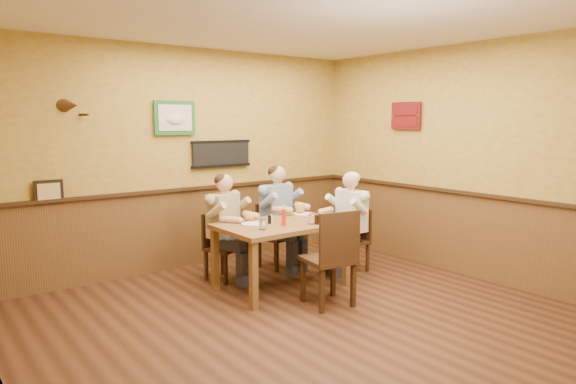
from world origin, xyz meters
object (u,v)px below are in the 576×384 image
(chair_back_left, at_px, (224,247))
(chair_right_end, at_px, (351,240))
(water_glass_left, at_px, (262,224))
(hot_sauce_bottle, at_px, (284,216))
(diner_tan_shirt, at_px, (223,233))
(salt_shaker, at_px, (271,218))
(cola_tumbler, at_px, (318,219))
(pepper_shaker, at_px, (270,219))
(dining_table, at_px, (282,231))
(diner_white_elder, at_px, (351,227))
(diner_blue_polo, at_px, (276,222))
(chair_near_side, at_px, (328,257))
(water_glass_mid, at_px, (312,219))
(chair_back_right, at_px, (276,236))

(chair_back_left, distance_m, chair_right_end, 1.60)
(water_glass_left, bearing_deg, hot_sauce_bottle, 5.61)
(diner_tan_shirt, bearing_deg, salt_shaker, -81.59)
(chair_back_left, bearing_deg, cola_tumbler, -76.05)
(diner_tan_shirt, xyz_separation_m, pepper_shaker, (0.24, -0.62, 0.23))
(dining_table, bearing_deg, hot_sauce_bottle, -118.08)
(diner_white_elder, distance_m, pepper_shaker, 1.24)
(chair_back_left, height_order, diner_blue_polo, diner_blue_polo)
(chair_near_side, distance_m, cola_tumbler, 0.56)
(chair_near_side, distance_m, hot_sauce_bottle, 0.70)
(pepper_shaker, bearing_deg, diner_tan_shirt, 110.95)
(dining_table, xyz_separation_m, diner_blue_polo, (0.43, 0.70, -0.06))
(chair_near_side, bearing_deg, diner_tan_shirt, -63.73)
(diner_blue_polo, xyz_separation_m, hot_sauce_bottle, (-0.50, -0.83, 0.26))
(diner_tan_shirt, xyz_separation_m, water_glass_mid, (0.60, -0.91, 0.23))
(chair_back_right, height_order, cola_tumbler, cola_tumbler)
(dining_table, xyz_separation_m, diner_white_elder, (1.08, -0.01, -0.09))
(water_glass_mid, xyz_separation_m, pepper_shaker, (-0.36, 0.30, -0.01))
(water_glass_left, bearing_deg, diner_white_elder, 6.08)
(chair_back_left, relative_size, cola_tumbler, 7.67)
(chair_back_left, xyz_separation_m, water_glass_mid, (0.60, -0.91, 0.41))
(chair_right_end, bearing_deg, chair_near_side, -54.44)
(salt_shaker, bearing_deg, diner_blue_polo, 50.05)
(diner_white_elder, relative_size, salt_shaker, 13.67)
(chair_right_end, height_order, hot_sauce_bottle, hot_sauce_bottle)
(chair_right_end, height_order, diner_white_elder, diner_white_elder)
(chair_near_side, relative_size, hot_sauce_bottle, 4.97)
(chair_right_end, xyz_separation_m, diner_white_elder, (0.00, 0.00, 0.17))
(chair_back_right, bearing_deg, pepper_shaker, -141.56)
(chair_back_right, height_order, diner_blue_polo, diner_blue_polo)
(diner_white_elder, relative_size, water_glass_left, 10.55)
(dining_table, height_order, water_glass_left, water_glass_left)
(hot_sauce_bottle, distance_m, pepper_shaker, 0.20)
(diner_white_elder, bearing_deg, salt_shaker, -94.76)
(dining_table, relative_size, chair_back_left, 1.75)
(diner_white_elder, relative_size, pepper_shaker, 11.98)
(chair_right_end, distance_m, salt_shaker, 1.22)
(diner_blue_polo, relative_size, hot_sauce_bottle, 5.88)
(diner_blue_polo, bearing_deg, diner_tan_shirt, 172.25)
(pepper_shaker, bearing_deg, water_glass_left, -138.94)
(diner_white_elder, distance_m, water_glass_left, 1.48)
(chair_back_right, bearing_deg, diner_tan_shirt, 172.25)
(dining_table, relative_size, cola_tumbler, 13.43)
(diner_blue_polo, relative_size, water_glass_mid, 10.60)
(chair_back_left, xyz_separation_m, pepper_shaker, (0.24, -0.62, 0.40))
(diner_white_elder, height_order, pepper_shaker, diner_white_elder)
(cola_tumbler, distance_m, salt_shaker, 0.53)
(chair_right_end, height_order, salt_shaker, salt_shaker)
(dining_table, distance_m, pepper_shaker, 0.20)
(diner_white_elder, bearing_deg, chair_near_side, -54.44)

